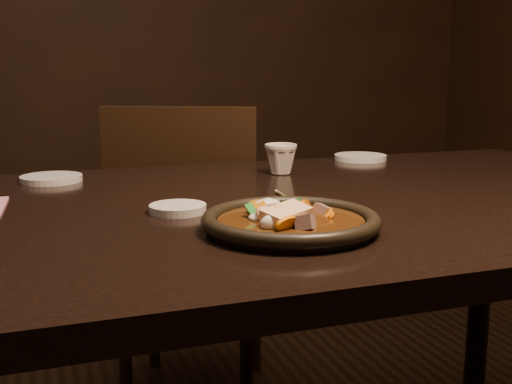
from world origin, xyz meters
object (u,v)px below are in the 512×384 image
object	(u,v)px
chair	(190,248)
tea_cup	(281,158)
table	(298,240)
plate	(291,222)

from	to	relation	value
chair	tea_cup	world-z (taller)	chair
table	tea_cup	xyz separation A→B (m)	(0.07, 0.25, 0.11)
chair	plate	distance (m)	0.93
table	tea_cup	distance (m)	0.28
table	plate	xyz separation A→B (m)	(-0.10, -0.21, 0.09)
chair	plate	xyz separation A→B (m)	(-0.07, -0.88, 0.28)
tea_cup	table	bearing A→B (deg)	-104.80
plate	tea_cup	distance (m)	0.49
table	plate	world-z (taller)	plate
table	plate	bearing A→B (deg)	-116.43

